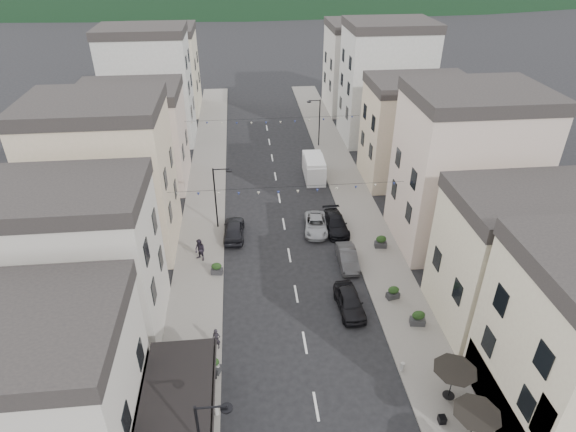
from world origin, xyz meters
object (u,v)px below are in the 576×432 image
Objects in this scene: parked_car_a at (350,302)px; parked_car_d at (336,224)px; pedestrian_a at (216,339)px; parked_car_c at (316,225)px; pedestrian_b at (200,250)px; parked_car_b at (348,258)px; delivery_van at (314,167)px; parked_car_e at (234,229)px.

parked_car_d is (0.98, 10.61, -0.05)m from parked_car_a.
parked_car_a is 2.79× the size of pedestrian_a.
pedestrian_b is at bearing -153.85° from parked_car_c.
pedestrian_b is at bearing 173.38° from parked_car_b.
parked_car_b is 0.90× the size of parked_car_c.
pedestrian_b is (-1.57, 9.88, 0.22)m from pedestrian_a.
parked_car_b is 2.04× the size of pedestrian_b.
delivery_van is (0.58, 21.42, 0.49)m from parked_car_a.
delivery_van reaches higher than parked_car_d.
parked_car_b is 5.61m from parked_car_c.
delivery_van is at bearing 89.01° from parked_car_c.
pedestrian_a is 10.01m from pedestrian_b.
parked_car_e reaches higher than parked_car_c.
delivery_van is (1.40, 10.76, 0.60)m from parked_car_c.
parked_car_a is 2.17× the size of pedestrian_b.
parked_car_e is (-9.20, -0.20, 0.08)m from parked_car_d.
parked_car_b is 5.26m from parked_car_d.
parked_car_e is at bearing 89.77° from pedestrian_b.
parked_car_c is at bearing 110.01° from parked_car_b.
delivery_van is at bearing -126.10° from parked_car_e.
parked_car_e is 0.85× the size of delivery_van.
parked_car_c is at bearing -175.52° from parked_car_e.
parked_car_e is at bearing -127.17° from delivery_van.
parked_car_b is at bearing -87.12° from delivery_van.
pedestrian_b reaches higher than parked_car_c.
pedestrian_a is at bearing 87.35° from parked_car_e.
pedestrian_b reaches higher than parked_car_a.
parked_car_a is 5.44m from parked_car_b.
pedestrian_a reaches higher than parked_car_c.
delivery_van reaches higher than parked_car_e.
parked_car_e is at bearing -171.62° from parked_car_c.
delivery_van is at bearing 89.94° from parked_car_d.
parked_car_b reaches higher than parked_car_c.
parked_car_c is 2.92× the size of pedestrian_a.
parked_car_b is at bearing -64.87° from parked_car_c.
parked_car_b is at bearing 153.72° from parked_car_e.
parked_car_a reaches higher than parked_car_d.
delivery_van is 18.48m from pedestrian_b.
pedestrian_a is at bearing -129.85° from parked_car_d.
pedestrian_b is at bearing -127.30° from delivery_van.
parked_car_d is (0.00, 5.26, 0.01)m from parked_car_b.
parked_car_b is 10.50m from parked_car_e.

